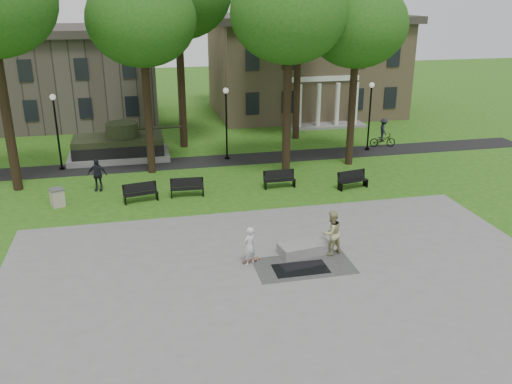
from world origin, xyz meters
TOP-DOWN VIEW (x-y plane):
  - ground at (0.00, 0.00)m, footprint 120.00×120.00m
  - plaza at (0.00, -5.00)m, footprint 22.00×16.00m
  - footpath at (0.00, 12.00)m, footprint 44.00×2.60m
  - building_right at (10.00, 26.00)m, footprint 17.00×12.00m
  - building_left at (-11.00, 26.50)m, footprint 15.00×10.00m
  - tree_1 at (-4.50, 10.50)m, footprint 6.20×6.20m
  - tree_2 at (3.50, 8.50)m, footprint 6.60×6.60m
  - tree_3 at (8.00, 9.50)m, footprint 6.00×6.00m
  - tree_5 at (6.50, 16.50)m, footprint 6.40×6.40m
  - lamp_left at (-10.00, 12.30)m, footprint 0.36×0.36m
  - lamp_mid at (0.50, 12.30)m, footprint 0.36×0.36m
  - lamp_right at (10.50, 12.30)m, footprint 0.36×0.36m
  - tank_monument at (-6.46, 14.00)m, footprint 7.45×3.40m
  - puddle at (0.82, -3.45)m, footprint 2.20×1.20m
  - concrete_block at (1.39, -2.14)m, footprint 2.33×1.34m
  - skateboard at (-1.00, -2.41)m, footprint 0.80×0.49m
  - skateboarder at (-1.12, -2.63)m, footprint 0.72×0.66m
  - friend_watching at (2.45, -2.43)m, footprint 1.13×1.01m
  - pedestrian_walker at (-7.56, 7.85)m, footprint 1.16×0.70m
  - cyclist at (11.91, 12.88)m, footprint 1.91×1.12m
  - park_bench_0 at (-5.27, 5.62)m, footprint 1.85×0.86m
  - park_bench_1 at (-2.79, 5.89)m, footprint 1.82×0.62m
  - park_bench_2 at (2.46, 6.15)m, footprint 1.81×0.55m
  - park_bench_3 at (6.48, 5.14)m, footprint 1.85×0.88m
  - trash_bin at (-9.50, 5.85)m, footprint 0.88×0.88m

SIDE VIEW (x-z plane):
  - ground at x=0.00m, z-range 0.00..0.00m
  - footpath at x=0.00m, z-range 0.00..0.01m
  - plaza at x=0.00m, z-range 0.00..0.02m
  - puddle at x=0.82m, z-range 0.02..0.02m
  - skateboard at x=-1.00m, z-range 0.02..0.09m
  - concrete_block at x=1.39m, z-range 0.02..0.47m
  - trash_bin at x=-9.50m, z-range 0.01..0.97m
  - park_bench_0 at x=-5.27m, z-range 0.02..1.02m
  - park_bench_1 at x=-2.79m, z-range 0.02..1.02m
  - park_bench_2 at x=2.46m, z-range 0.02..1.02m
  - park_bench_3 at x=6.48m, z-range 0.02..1.02m
  - cyclist at x=11.91m, z-range -0.19..1.87m
  - skateboarder at x=-1.12m, z-range 0.02..1.67m
  - tank_monument at x=-6.46m, z-range -0.34..2.06m
  - pedestrian_walker at x=-7.56m, z-range 0.00..1.85m
  - friend_watching at x=2.45m, z-range 0.02..1.96m
  - lamp_left at x=-10.00m, z-range 0.43..5.16m
  - lamp_mid at x=0.50m, z-range 0.43..5.16m
  - lamp_right at x=10.50m, z-range 0.43..5.16m
  - building_left at x=-11.00m, z-range 0.00..7.20m
  - building_right at x=10.00m, z-range 0.04..8.64m
  - tree_3 at x=8.00m, z-range 3.00..14.19m
  - tree_1 at x=-4.50m, z-range 3.14..14.77m
  - tree_2 at x=3.50m, z-range 3.23..15.40m
  - tree_5 at x=6.50m, z-range 3.45..15.89m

